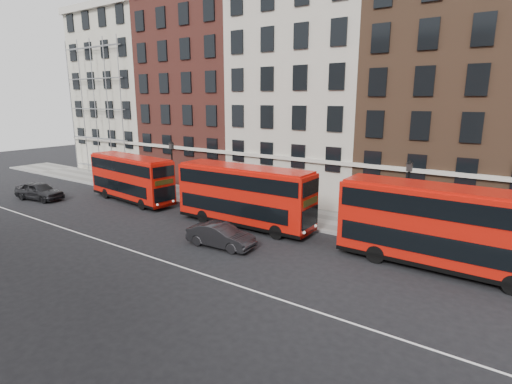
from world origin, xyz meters
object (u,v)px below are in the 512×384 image
Objects in this scene: bus_d at (442,226)px; car_rear at (39,191)px; bus_b at (131,177)px; car_front at (221,236)px; bus_c at (244,194)px.

bus_d is 2.27× the size of car_rear.
car_rear is at bearing -142.50° from bus_b.
car_front is (-12.02, -4.26, -1.75)m from bus_d.
bus_b is at bearing 178.89° from bus_c.
car_rear is 1.08× the size of car_front.
bus_b reaches higher than car_rear.
bus_b is at bearing 68.94° from car_front.
bus_b is at bearing -179.67° from bus_d.
bus_d is (13.34, 0.00, 0.10)m from bus_c.
car_rear is at bearing 86.60° from car_front.
bus_d is (26.14, -0.00, 0.25)m from bus_b.
bus_d reaches higher than bus_b.
bus_b is 2.25× the size of car_front.
bus_c is at bearing -179.66° from bus_d.
bus_d is 2.46× the size of car_front.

